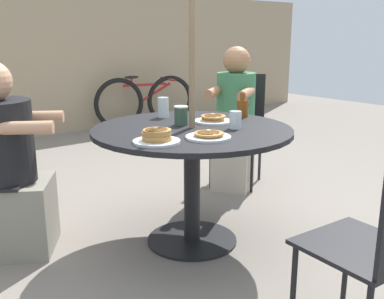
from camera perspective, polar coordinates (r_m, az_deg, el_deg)
The scene contains 16 objects.
ground_plane at distance 2.82m, azimuth 0.00°, elevation -11.48°, with size 12.00×12.00×0.00m, color gray.
back_fence at distance 5.70m, azimuth -22.56°, elevation 9.87°, with size 10.00×0.06×1.77m, color tan.
patio_table at distance 2.62m, azimuth 0.00°, elevation 0.12°, with size 1.16×1.16×0.71m.
umbrella_pole at distance 2.54m, azimuth 0.00°, elevation 10.94°, with size 0.04×0.04×2.16m, color #846B4C.
patio_chair_north at distance 3.80m, azimuth 6.01°, elevation 3.45°, with size 0.55×0.55×0.91m.
diner_north at distance 3.63m, azimuth 5.41°, elevation 3.29°, with size 0.57×0.52×1.14m.
diner_east at distance 2.74m, azimuth -22.59°, elevation -2.41°, with size 0.62×0.58×1.10m.
patio_chair_south at distance 1.82m, azimuth 23.00°, elevation -10.07°, with size 0.43×0.43×0.91m.
pancake_plate_a at distance 2.75m, azimuth 2.69°, elevation 3.82°, with size 0.24×0.24×0.05m.
pancake_plate_b at distance 2.32m, azimuth 2.11°, elevation 1.74°, with size 0.24×0.24×0.04m.
pancake_plate_c at distance 2.23m, azimuth -4.51°, elevation 1.56°, with size 0.24×0.24×0.08m.
syrup_bottle at distance 2.95m, azimuth 6.44°, elevation 5.33°, with size 0.10×0.08×0.16m.
coffee_cup at distance 2.66m, azimuth -1.46°, elevation 4.34°, with size 0.08×0.08×0.11m.
drinking_glass_a at distance 2.91m, azimuth -3.68°, elevation 5.36°, with size 0.07×0.07×0.13m, color silver.
drinking_glass_b at distance 2.57m, azimuth 5.53°, elevation 3.77°, with size 0.07×0.07×0.10m, color silver.
bicycle at distance 6.16m, azimuth -5.94°, elevation 6.13°, with size 1.40×0.45×0.70m.
Camera 1 is at (-1.57, -1.99, 1.24)m, focal length 42.00 mm.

